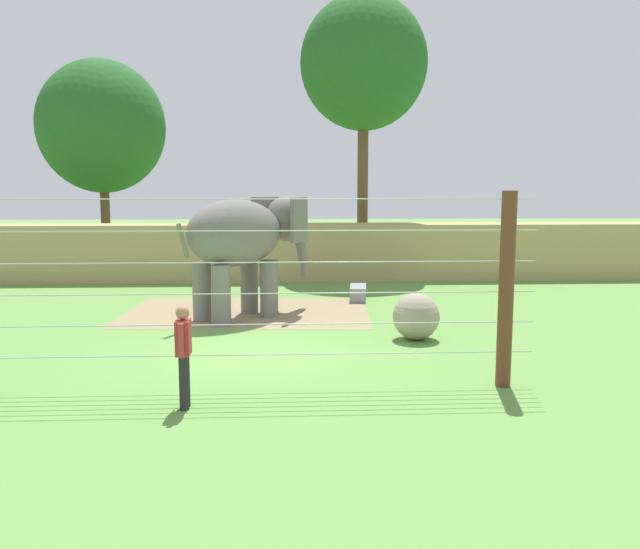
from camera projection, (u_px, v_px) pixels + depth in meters
name	position (u px, v px, depth m)	size (l,w,h in m)	color
ground_plane	(254.00, 353.00, 13.94)	(120.00, 120.00, 0.00)	#609342
dirt_patch	(247.00, 312.00, 18.59)	(6.84, 4.67, 0.01)	#937F5B
embankment_wall	(268.00, 252.00, 24.98)	(36.00, 1.80, 2.13)	tan
elephant	(245.00, 238.00, 17.55)	(3.78, 3.58, 3.27)	slate
enrichment_ball	(416.00, 317.00, 15.13)	(1.09, 1.09, 1.09)	gray
cable_fence	(246.00, 292.00, 11.20)	(10.09, 0.27, 3.46)	brown
zookeeper	(184.00, 352.00, 10.36)	(0.23, 0.58, 1.67)	#232328
feed_trough	(358.00, 293.00, 20.62)	(0.67, 1.45, 0.44)	gray
tree_far_left	(102.00, 127.00, 30.88)	(5.94, 5.94, 9.49)	brown
tree_left_of_centre	(364.00, 64.00, 26.24)	(5.11, 5.11, 11.18)	brown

